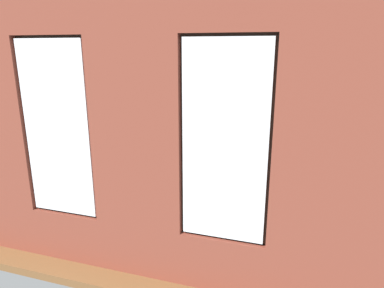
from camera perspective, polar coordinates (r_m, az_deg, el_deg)
ground_plane at (r=6.49m, az=1.93°, el=-7.50°), size 6.23×6.07×0.10m
brick_wall_with_windows at (r=3.58m, az=-9.36°, el=1.83°), size 5.63×0.30×3.35m
white_wall_right at (r=7.10m, az=-20.64°, el=7.97°), size 0.10×5.07×3.35m
couch_by_window at (r=4.62m, az=-4.99°, el=-12.50°), size 1.85×0.87×0.80m
couch_left at (r=5.48m, az=21.75°, el=-8.92°), size 1.01×2.12×0.80m
coffee_table at (r=6.86m, az=0.32°, el=-2.53°), size 1.50×0.88×0.40m
cup_ceramic at (r=6.99m, az=-0.88°, el=-1.43°), size 0.07×0.07×0.09m
candle_jar at (r=6.83m, az=0.32°, el=-1.74°), size 0.08×0.08×0.11m
table_plant_small at (r=6.86m, az=4.01°, el=-1.36°), size 0.11×0.11×0.18m
remote_silver at (r=6.69m, az=0.91°, el=-2.52°), size 0.11×0.18×0.02m
remote_black at (r=6.87m, az=-3.61°, el=-2.07°), size 0.13×0.17×0.02m
media_console at (r=7.48m, az=-16.30°, el=-2.62°), size 1.30×0.42×0.47m
tv_flatscreen at (r=7.32m, az=-16.66°, el=2.08°), size 1.16×0.20×0.79m
papasan_chair at (r=7.78m, az=3.88°, el=0.25°), size 1.07×1.07×0.68m
potted_plant_beside_window_right at (r=5.46m, az=-26.33°, el=-4.24°), size 1.01×1.00×1.42m
potted_plant_by_left_couch at (r=6.83m, az=17.69°, el=-3.29°), size 0.39×0.39×0.57m
potted_plant_near_tv at (r=6.19m, az=-17.93°, el=-2.23°), size 0.79×0.79×1.04m
potted_plant_corner_near_left at (r=8.04m, az=21.81°, el=0.87°), size 0.69×0.69×0.89m
potted_plant_corner_far_left at (r=4.19m, az=25.31°, el=-13.78°), size 0.58×0.58×0.81m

